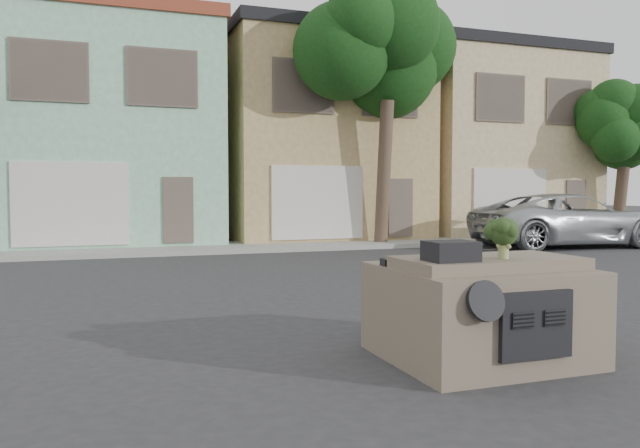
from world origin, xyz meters
TOP-DOWN VIEW (x-y plane):
  - ground_plane at (0.00, 0.00)m, footprint 120.00×120.00m
  - sidewalk at (0.00, 10.50)m, footprint 40.00×3.00m
  - townhouse_mint at (-3.50, 14.50)m, footprint 7.20×8.20m
  - townhouse_tan at (4.00, 14.50)m, footprint 7.20×8.20m
  - townhouse_beige at (11.50, 14.50)m, footprint 7.20×8.20m
  - silver_pickup at (10.64, 7.68)m, footprint 6.46×3.33m
  - tree_near at (5.00, 9.80)m, footprint 4.40×4.00m
  - tree_far at (15.00, 9.80)m, footprint 3.20×3.00m
  - car_dashboard at (0.00, -3.00)m, footprint 2.00×1.80m
  - instrument_hump at (-0.58, -3.35)m, footprint 0.48×0.38m
  - wiper_arm at (0.28, -2.62)m, footprint 0.69×0.15m
  - broccoli at (0.06, -3.33)m, footprint 0.47×0.47m

SIDE VIEW (x-z plane):
  - ground_plane at x=0.00m, z-range 0.00..0.00m
  - silver_pickup at x=10.64m, z-range -0.87..0.87m
  - sidewalk at x=0.00m, z-range 0.00..0.15m
  - car_dashboard at x=0.00m, z-range 0.00..1.12m
  - wiper_arm at x=0.28m, z-range 1.12..1.14m
  - instrument_hump at x=-0.58m, z-range 1.12..1.32m
  - broccoli at x=0.06m, z-range 1.12..1.56m
  - tree_far at x=15.00m, z-range 0.00..6.00m
  - townhouse_mint at x=-3.50m, z-range 0.00..7.55m
  - townhouse_tan at x=4.00m, z-range 0.00..7.55m
  - townhouse_beige at x=11.50m, z-range 0.00..7.55m
  - tree_near at x=5.00m, z-range 0.00..8.50m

